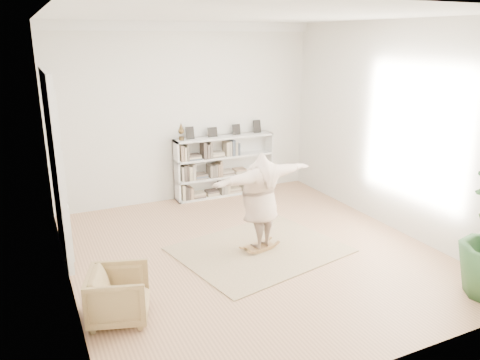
# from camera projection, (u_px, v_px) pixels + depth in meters

# --- Properties ---
(floor) EXTENTS (6.00, 6.00, 0.00)m
(floor) POSITION_uv_depth(u_px,v_px,m) (252.00, 252.00, 7.52)
(floor) COLOR #9E7151
(floor) RESTS_ON ground
(room_shell) EXTENTS (6.00, 6.00, 6.00)m
(room_shell) POSITION_uv_depth(u_px,v_px,m) (185.00, 26.00, 9.04)
(room_shell) COLOR silver
(room_shell) RESTS_ON floor
(doors) EXTENTS (0.09, 1.78, 2.92)m
(doors) POSITION_uv_depth(u_px,v_px,m) (56.00, 168.00, 7.13)
(doors) COLOR white
(doors) RESTS_ON floor
(bookshelf) EXTENTS (2.20, 0.35, 1.64)m
(bookshelf) POSITION_uv_depth(u_px,v_px,m) (224.00, 166.00, 10.08)
(bookshelf) COLOR silver
(bookshelf) RESTS_ON floor
(armchair) EXTENTS (0.89, 0.88, 0.65)m
(armchair) POSITION_uv_depth(u_px,v_px,m) (119.00, 295.00, 5.65)
(armchair) COLOR tan
(armchair) RESTS_ON floor
(rug) EXTENTS (2.86, 2.47, 0.02)m
(rug) POSITION_uv_depth(u_px,v_px,m) (260.00, 250.00, 7.57)
(rug) COLOR tan
(rug) RESTS_ON floor
(rocker_board) EXTENTS (0.50, 0.36, 0.10)m
(rocker_board) POSITION_uv_depth(u_px,v_px,m) (260.00, 247.00, 7.56)
(rocker_board) COLOR olive
(rocker_board) RESTS_ON rug
(person) EXTENTS (1.97, 0.90, 1.55)m
(person) POSITION_uv_depth(u_px,v_px,m) (260.00, 198.00, 7.31)
(person) COLOR beige
(person) RESTS_ON rocker_board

